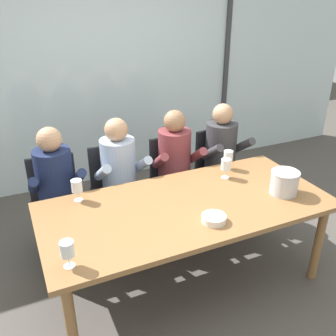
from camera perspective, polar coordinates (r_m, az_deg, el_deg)
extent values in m
plane|color=#4C4742|center=(4.02, -3.88, -7.95)|extent=(14.00, 14.00, 0.00)
cube|color=silver|center=(4.56, -9.78, 13.64)|extent=(7.40, 0.03, 2.60)
cube|color=#38383D|center=(5.21, 8.82, 15.18)|extent=(0.06, 0.06, 2.60)
cube|color=#386633|center=(8.57, -17.20, 15.63)|extent=(13.40, 2.40, 1.79)
cube|color=olive|center=(2.85, 2.93, -5.85)|extent=(2.20, 1.02, 0.04)
cylinder|color=olive|center=(2.55, -14.60, -22.34)|extent=(0.07, 0.07, 0.71)
cylinder|color=olive|center=(3.33, 22.03, -10.59)|extent=(0.07, 0.07, 0.71)
cylinder|color=olive|center=(3.17, -17.56, -11.75)|extent=(0.07, 0.07, 0.71)
cylinder|color=olive|center=(3.82, 13.42, -4.31)|extent=(0.07, 0.07, 0.71)
cube|color=#232328|center=(3.47, -16.45, -6.05)|extent=(0.45, 0.45, 0.03)
cube|color=#232328|center=(3.54, -17.34, -1.38)|extent=(0.42, 0.05, 0.42)
cylinder|color=#232328|center=(3.43, -18.68, -11.52)|extent=(0.04, 0.04, 0.45)
cylinder|color=#232328|center=(3.45, -12.36, -10.36)|extent=(0.04, 0.04, 0.45)
cylinder|color=#232328|center=(3.75, -19.30, -8.20)|extent=(0.04, 0.04, 0.45)
cylinder|color=#232328|center=(3.77, -13.55, -7.16)|extent=(0.04, 0.04, 0.45)
cube|color=#232328|center=(3.57, -7.91, -4.22)|extent=(0.48, 0.48, 0.03)
cube|color=#232328|center=(3.64, -8.74, 0.32)|extent=(0.42, 0.08, 0.42)
cylinder|color=#232328|center=(3.51, -10.14, -9.48)|extent=(0.04, 0.04, 0.45)
cylinder|color=#232328|center=(3.56, -4.05, -8.49)|extent=(0.04, 0.04, 0.45)
cylinder|color=#232328|center=(3.83, -11.07, -6.34)|extent=(0.04, 0.04, 0.45)
cylinder|color=#232328|center=(3.88, -5.50, -5.49)|extent=(0.04, 0.04, 0.45)
cube|color=#232328|center=(3.75, 1.36, -2.41)|extent=(0.45, 0.45, 0.03)
cube|color=#232328|center=(3.81, 0.17, 1.84)|extent=(0.42, 0.05, 0.42)
cylinder|color=#232328|center=(3.65, -0.20, -7.51)|extent=(0.04, 0.04, 0.45)
cylinder|color=#232328|center=(3.79, 5.14, -6.27)|extent=(0.04, 0.04, 0.45)
cylinder|color=#232328|center=(3.95, -2.33, -4.73)|extent=(0.04, 0.04, 0.45)
cylinder|color=#232328|center=(4.08, 2.68, -3.69)|extent=(0.04, 0.04, 0.45)
cube|color=#232328|center=(4.01, 8.34, -0.69)|extent=(0.49, 0.49, 0.03)
cube|color=#232328|center=(4.06, 6.75, 3.19)|extent=(0.42, 0.09, 0.42)
cylinder|color=#232328|center=(3.89, 7.73, -5.51)|extent=(0.04, 0.04, 0.45)
cylinder|color=#232328|center=(4.11, 11.86, -4.00)|extent=(0.04, 0.04, 0.45)
cylinder|color=#232328|center=(4.15, 4.44, -3.23)|extent=(0.04, 0.04, 0.45)
cylinder|color=#232328|center=(4.36, 8.49, -1.94)|extent=(0.04, 0.04, 0.45)
cylinder|color=#192347|center=(3.37, -16.96, -1.43)|extent=(0.32, 0.32, 0.52)
sphere|color=tan|center=(3.23, -17.75, 4.19)|extent=(0.21, 0.21, 0.21)
cube|color=#47423D|center=(3.31, -17.36, -7.18)|extent=(0.13, 0.40, 0.13)
cube|color=#47423D|center=(3.32, -14.30, -6.58)|extent=(0.13, 0.40, 0.13)
cylinder|color=#47423D|center=(3.29, -16.23, -12.69)|extent=(0.10, 0.10, 0.47)
cylinder|color=#47423D|center=(3.30, -13.10, -12.05)|extent=(0.10, 0.10, 0.47)
cylinder|color=#192347|center=(3.23, -19.97, -2.51)|extent=(0.08, 0.32, 0.26)
cylinder|color=#192347|center=(3.27, -13.42, -1.29)|extent=(0.08, 0.32, 0.26)
cylinder|color=#9EB2D1|center=(3.46, -7.60, 0.31)|extent=(0.33, 0.33, 0.52)
sphere|color=tan|center=(3.33, -7.95, 5.84)|extent=(0.21, 0.21, 0.21)
cube|color=#47423D|center=(3.39, -7.60, -5.25)|extent=(0.15, 0.41, 0.13)
cube|color=#47423D|center=(3.44, -4.79, -4.57)|extent=(0.15, 0.41, 0.13)
cylinder|color=#47423D|center=(3.37, -6.16, -10.54)|extent=(0.10, 0.10, 0.47)
cylinder|color=#47423D|center=(3.43, -3.32, -9.78)|extent=(0.10, 0.10, 0.47)
cylinder|color=#9EB2D1|center=(3.30, -10.00, -0.72)|extent=(0.09, 0.33, 0.26)
cylinder|color=#9EB2D1|center=(3.41, -3.93, 0.57)|extent=(0.09, 0.33, 0.26)
cylinder|color=brown|center=(3.65, 0.98, 1.90)|extent=(0.35, 0.35, 0.52)
sphere|color=#936B4C|center=(3.52, 1.03, 7.19)|extent=(0.21, 0.21, 0.21)
cube|color=#47423D|center=(3.57, 0.72, -3.34)|extent=(0.16, 0.41, 0.13)
cube|color=#47423D|center=(3.63, 3.39, -2.87)|extent=(0.16, 0.41, 0.13)
cylinder|color=#47423D|center=(3.54, 1.83, -8.43)|extent=(0.10, 0.10, 0.47)
cylinder|color=#47423D|center=(3.60, 4.53, -7.87)|extent=(0.10, 0.10, 0.47)
cylinder|color=brown|center=(3.48, -1.26, 1.13)|extent=(0.11, 0.33, 0.26)
cylinder|color=brown|center=(3.60, 4.49, 1.96)|extent=(0.11, 0.33, 0.26)
cylinder|color=#38383D|center=(3.89, 8.08, 3.19)|extent=(0.33, 0.33, 0.52)
sphere|color=tan|center=(3.77, 8.41, 8.17)|extent=(0.21, 0.21, 0.21)
cube|color=#47423D|center=(3.80, 8.42, -1.70)|extent=(0.15, 0.41, 0.13)
cube|color=#47423D|center=(3.90, 10.59, -1.14)|extent=(0.15, 0.41, 0.13)
cylinder|color=#47423D|center=(3.79, 9.89, -6.36)|extent=(0.10, 0.10, 0.47)
cylinder|color=#47423D|center=(3.89, 12.05, -5.68)|extent=(0.10, 0.10, 0.47)
cylinder|color=#38383D|center=(3.69, 6.71, 2.43)|extent=(0.09, 0.33, 0.26)
cylinder|color=#38383D|center=(3.90, 11.41, 3.39)|extent=(0.09, 0.33, 0.26)
cylinder|color=#B7B7BC|center=(3.08, 17.40, -2.17)|extent=(0.22, 0.22, 0.19)
torus|color=silver|center=(3.04, 17.63, -0.62)|extent=(0.23, 0.23, 0.01)
cylinder|color=silver|center=(2.64, 7.04, -7.70)|extent=(0.17, 0.17, 0.05)
cylinder|color=silver|center=(3.26, 8.72, -1.42)|extent=(0.07, 0.07, 0.00)
cylinder|color=silver|center=(3.24, 8.76, -0.80)|extent=(0.01, 0.01, 0.07)
cylinder|color=silver|center=(3.21, 8.86, 0.56)|extent=(0.08, 0.08, 0.09)
cylinder|color=#560C1E|center=(3.22, 8.83, 0.13)|extent=(0.07, 0.07, 0.04)
cylinder|color=silver|center=(2.34, -14.85, -14.29)|extent=(0.07, 0.07, 0.00)
cylinder|color=silver|center=(2.31, -14.96, -13.54)|extent=(0.01, 0.01, 0.07)
cylinder|color=silver|center=(2.26, -15.21, -11.85)|extent=(0.08, 0.08, 0.09)
cylinder|color=maroon|center=(2.28, -15.13, -12.39)|extent=(0.07, 0.07, 0.04)
cylinder|color=silver|center=(2.97, -13.56, -4.79)|extent=(0.07, 0.07, 0.00)
cylinder|color=silver|center=(2.95, -13.64, -4.12)|extent=(0.01, 0.01, 0.07)
cylinder|color=silver|center=(2.91, -13.81, -2.67)|extent=(0.08, 0.08, 0.09)
cylinder|color=#E0D184|center=(2.92, -13.76, -3.13)|extent=(0.07, 0.07, 0.04)
cylinder|color=silver|center=(3.43, 9.08, -0.06)|extent=(0.07, 0.07, 0.00)
cylinder|color=silver|center=(3.41, 9.12, 0.54)|extent=(0.01, 0.01, 0.07)
cylinder|color=silver|center=(3.38, 9.22, 1.84)|extent=(0.08, 0.08, 0.09)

